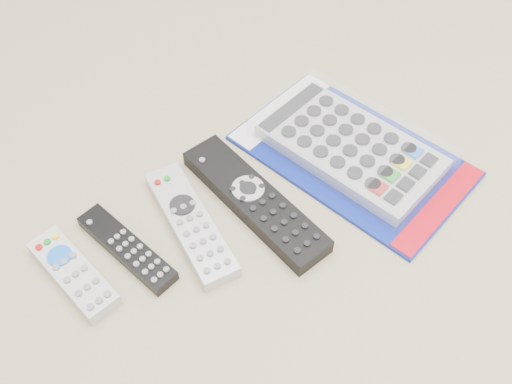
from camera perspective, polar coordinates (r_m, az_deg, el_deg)
remote_small_grey at (r=0.77m, az=-17.81°, el=-7.74°), size 0.06×0.15×0.02m
remote_slim_black at (r=0.78m, az=-12.76°, el=-5.51°), size 0.06×0.17×0.02m
remote_silver_dvd at (r=0.78m, az=-6.55°, el=-3.11°), size 0.09×0.21×0.02m
remote_large_black at (r=0.80m, az=-0.13°, el=-0.85°), size 0.07×0.26×0.03m
jumbo_remote_packaged at (r=0.87m, az=9.50°, el=4.53°), size 0.26×0.37×0.05m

